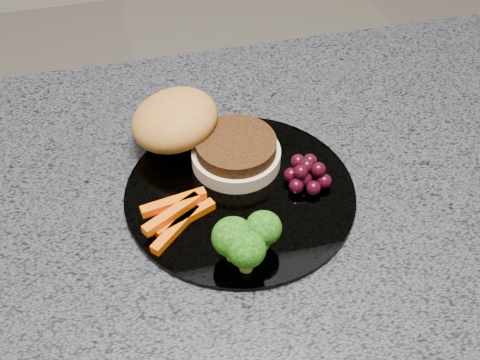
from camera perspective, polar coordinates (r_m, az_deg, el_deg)
name	(u,v)px	position (r m, az deg, el deg)	size (l,w,h in m)	color
countertop	(208,224)	(0.75, -2.79, -3.80)	(1.20, 0.60, 0.04)	#45464F
plate	(240,194)	(0.75, 0.00, -1.22)	(0.26, 0.26, 0.01)	white
burger	(196,134)	(0.78, -3.76, 3.93)	(0.20, 0.19, 0.06)	beige
carrot_sticks	(176,215)	(0.72, -5.49, -3.00)	(0.08, 0.08, 0.02)	#F05704
broccoli	(245,239)	(0.67, 0.47, -5.06)	(0.07, 0.06, 0.05)	olive
grape_bunch	(307,173)	(0.75, 5.74, 0.57)	(0.05, 0.05, 0.03)	black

